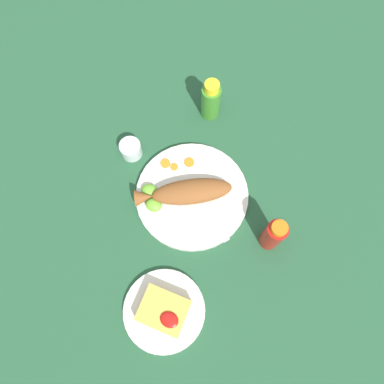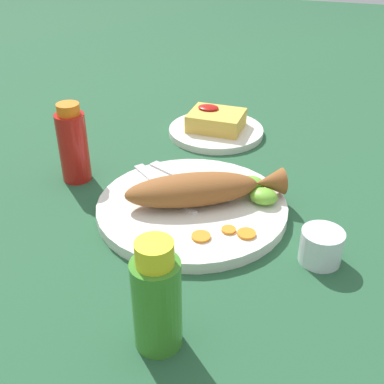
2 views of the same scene
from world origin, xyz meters
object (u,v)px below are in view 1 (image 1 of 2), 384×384
Objects in this scene: main_plate at (192,195)px; side_plate_fries at (164,311)px; fried_fish at (187,192)px; fork_far at (195,223)px; hot_sauce_bottle_red at (273,235)px; hot_sauce_bottle_green at (211,100)px; salt_cup at (131,150)px; fork_near at (211,215)px.

main_plate is 0.31m from side_plate_fries.
fried_fish reaches higher than fork_far.
hot_sauce_bottle_red is at bearing -36.39° from fried_fish.
side_plate_fries is at bearing -107.62° from fried_fish.
fork_far is at bearing -80.65° from fried_fish.
hot_sauce_bottle_green is (-0.05, 0.26, 0.06)m from main_plate.
main_plate is at bearing -15.38° from salt_cup.
fork_far is at bearing -61.46° from main_plate.
hot_sauce_bottle_green is 0.70× the size of side_plate_fries.
main_plate is at bearing -79.22° from hot_sauce_bottle_green.
main_plate is 2.14× the size of hot_sauce_bottle_red.
fried_fish is 0.09m from fork_near.
salt_cup reaches higher than fork_near.
fork_near is at bearing 71.75° from fork_far.
fork_far is 0.28m from salt_cup.
hot_sauce_bottle_red is 2.41× the size of salt_cup.
fork_near is at bearing 85.75° from side_plate_fries.
fried_fish is 4.25× the size of salt_cup.
hot_sauce_bottle_red is at bearing -9.08° from main_plate.
fork_near is 0.33m from hot_sauce_bottle_green.
fork_near is 0.77× the size of side_plate_fries.
fork_near is 0.17m from hot_sauce_bottle_red.
side_plate_fries is (-0.18, -0.27, -0.06)m from hot_sauce_bottle_red.
fried_fish reaches higher than fork_near.
fork_near is at bearing -68.29° from hot_sauce_bottle_green.
fork_near is 0.05m from fork_far.
salt_cup is at bearing 132.49° from fried_fish.
hot_sauce_bottle_red is 0.33m from side_plate_fries.
fried_fish is 0.21m from salt_cup.
main_plate is at bearing -0.00° from fried_fish.
fork_far is 1.22× the size of hot_sauce_bottle_red.
hot_sauce_bottle_red reaches higher than main_plate.
main_plate is 0.24m from hot_sauce_bottle_red.
fried_fish is 1.44× the size of fork_far.
fork_near and fork_far have the same top height.
fried_fish is at bearing 152.98° from fork_far.
hot_sauce_bottle_red is 0.41m from hot_sauce_bottle_green.
salt_cup is at bearing 167.90° from hot_sauce_bottle_red.
side_plate_fries is at bearing -56.65° from fork_near.
hot_sauce_bottle_green is 0.58m from side_plate_fries.
fork_far is at bearing -94.92° from fork_near.
fork_near is 0.89× the size of fork_far.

